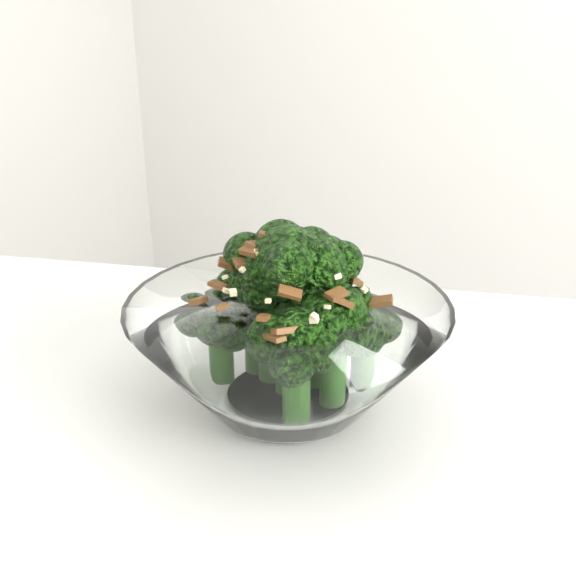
% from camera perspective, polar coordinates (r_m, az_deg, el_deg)
% --- Properties ---
extents(broccoli_dish, '(0.23, 0.23, 0.14)m').
position_cam_1_polar(broccoli_dish, '(0.46, 0.11, -4.70)').
color(broccoli_dish, white).
rests_on(broccoli_dish, table).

